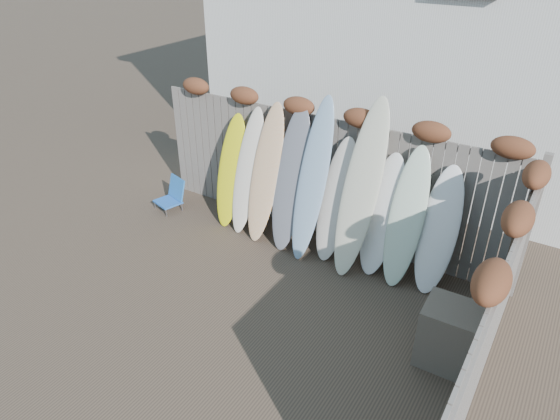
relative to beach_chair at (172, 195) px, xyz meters
The scene contains 17 objects.
ground 3.14m from the beach_chair, 33.54° to the right, with size 80.00×80.00×0.00m, color #493A2D.
back_fence 2.90m from the beach_chair, 14.06° to the left, with size 6.05×0.28×2.24m.
right_fence 5.86m from the beach_chair, 14.75° to the right, with size 0.28×4.40×2.24m.
house 6.41m from the beach_chair, 56.95° to the left, with size 8.50×5.50×6.33m.
beach_chair is the anchor object (origin of this frame).
wooden_crate 5.31m from the beach_chair, 11.11° to the right, with size 0.67×0.55×0.78m, color #695D4E.
lattice_panel 5.66m from the beach_chair, ahead, with size 0.05×1.30×1.95m, color #3E3126.
surfboard_0 1.35m from the beach_chair, 12.32° to the left, with size 0.49×0.07×1.91m, color yellow.
surfboard_1 1.69m from the beach_chair, ahead, with size 0.47×0.07×2.09m, color white.
surfboard_2 2.05m from the beach_chair, ahead, with size 0.51×0.07×2.24m, color #E0AD7E.
surfboard_3 2.48m from the beach_chair, ahead, with size 0.53×0.07×2.25m, color slate.
surfboard_4 2.88m from the beach_chair, ahead, with size 0.46×0.07×2.49m, color #83A2C0.
surfboard_5 3.15m from the beach_chair, ahead, with size 0.51×0.07×1.91m, color silver.
surfboard_6 3.62m from the beach_chair, ahead, with size 0.54×0.07×2.60m, color beige.
surfboard_7 3.85m from the beach_chair, ahead, with size 0.52×0.07×1.82m, color white.
surfboard_8 4.22m from the beach_chair, ahead, with size 0.49×0.07×2.02m, color silver.
surfboard_9 4.64m from the beach_chair, ahead, with size 0.51×0.07×1.82m, color white.
Camera 1 is at (3.21, -3.88, 4.43)m, focal length 32.00 mm.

